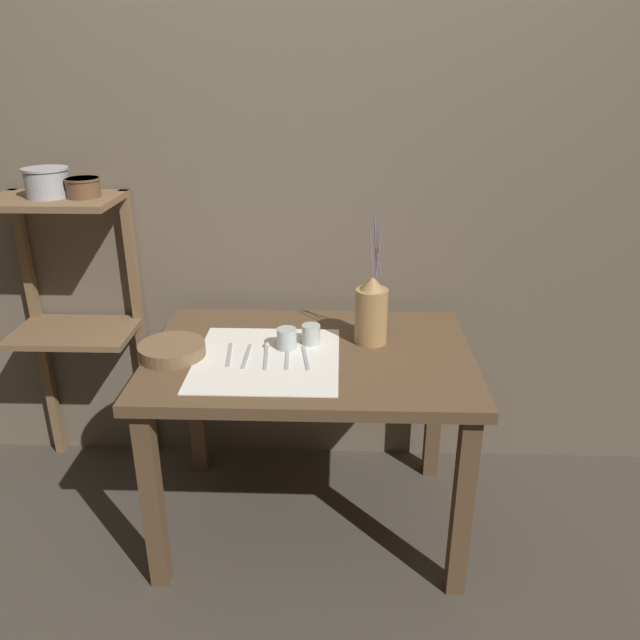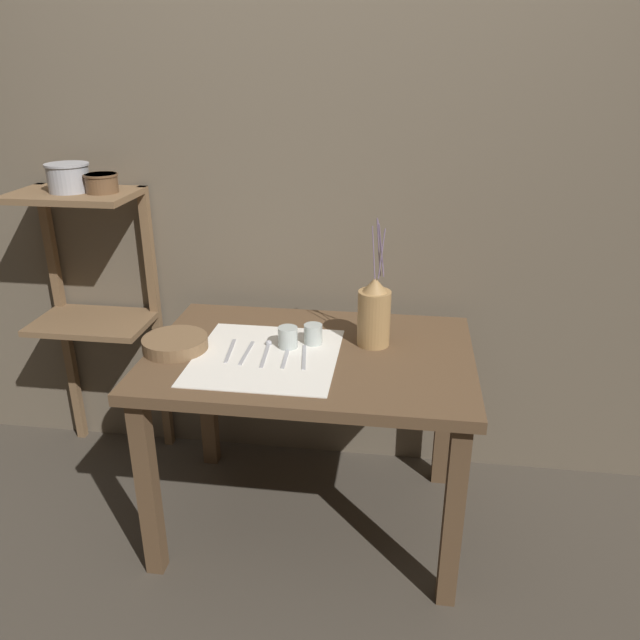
# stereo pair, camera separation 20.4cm
# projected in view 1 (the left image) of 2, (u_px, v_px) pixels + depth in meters

# --- Properties ---
(ground_plane) EXTENTS (12.00, 12.00, 0.00)m
(ground_plane) POSITION_uv_depth(u_px,v_px,m) (311.00, 519.00, 2.42)
(ground_plane) COLOR #473F35
(stone_wall_back) EXTENTS (7.00, 0.06, 2.40)m
(stone_wall_back) POSITION_uv_depth(u_px,v_px,m) (316.00, 186.00, 2.42)
(stone_wall_back) COLOR #6B5E4C
(stone_wall_back) RESTS_ON ground_plane
(wooden_table) EXTENTS (1.11, 0.77, 0.72)m
(wooden_table) POSITION_uv_depth(u_px,v_px,m) (310.00, 378.00, 2.18)
(wooden_table) COLOR brown
(wooden_table) RESTS_ON ground_plane
(wooden_shelf_unit) EXTENTS (0.47, 0.31, 1.19)m
(wooden_shelf_unit) POSITION_uv_depth(u_px,v_px,m) (72.00, 290.00, 2.44)
(wooden_shelf_unit) COLOR brown
(wooden_shelf_unit) RESTS_ON ground_plane
(linen_cloth) EXTENTS (0.48, 0.50, 0.00)m
(linen_cloth) POSITION_uv_depth(u_px,v_px,m) (267.00, 359.00, 2.09)
(linen_cloth) COLOR white
(linen_cloth) RESTS_ON wooden_table
(pitcher_with_flowers) EXTENTS (0.11, 0.11, 0.46)m
(pitcher_with_flowers) POSITION_uv_depth(u_px,v_px,m) (371.00, 312.00, 2.18)
(pitcher_with_flowers) COLOR #A87F4C
(pitcher_with_flowers) RESTS_ON wooden_table
(wooden_bowl) EXTENTS (0.22, 0.22, 0.05)m
(wooden_bowl) POSITION_uv_depth(u_px,v_px,m) (172.00, 350.00, 2.11)
(wooden_bowl) COLOR brown
(wooden_bowl) RESTS_ON wooden_table
(glass_tumbler_near) EXTENTS (0.07, 0.07, 0.07)m
(glass_tumbler_near) POSITION_uv_depth(u_px,v_px,m) (287.00, 339.00, 2.15)
(glass_tumbler_near) COLOR #B7C1BC
(glass_tumbler_near) RESTS_ON wooden_table
(glass_tumbler_far) EXTENTS (0.07, 0.07, 0.07)m
(glass_tumbler_far) POSITION_uv_depth(u_px,v_px,m) (311.00, 334.00, 2.19)
(glass_tumbler_far) COLOR #B7C1BC
(glass_tumbler_far) RESTS_ON wooden_table
(fork_outer) EXTENTS (0.03, 0.18, 0.00)m
(fork_outer) POSITION_uv_depth(u_px,v_px,m) (229.00, 355.00, 2.11)
(fork_outer) COLOR #A8A8AD
(fork_outer) RESTS_ON wooden_table
(fork_inner) EXTENTS (0.01, 0.18, 0.00)m
(fork_inner) POSITION_uv_depth(u_px,v_px,m) (247.00, 356.00, 2.10)
(fork_inner) COLOR #A8A8AD
(fork_inner) RESTS_ON wooden_table
(spoon_outer) EXTENTS (0.03, 0.19, 0.02)m
(spoon_outer) POSITION_uv_depth(u_px,v_px,m) (267.00, 350.00, 2.14)
(spoon_outer) COLOR #A8A8AD
(spoon_outer) RESTS_ON wooden_table
(spoon_inner) EXTENTS (0.03, 0.19, 0.02)m
(spoon_inner) POSITION_uv_depth(u_px,v_px,m) (288.00, 350.00, 2.15)
(spoon_inner) COLOR #A8A8AD
(spoon_inner) RESTS_ON wooden_table
(knife_center) EXTENTS (0.04, 0.18, 0.00)m
(knife_center) POSITION_uv_depth(u_px,v_px,m) (306.00, 358.00, 2.09)
(knife_center) COLOR #A8A8AD
(knife_center) RESTS_ON wooden_table
(metal_pot_large) EXTENTS (0.16, 0.16, 0.10)m
(metal_pot_large) POSITION_uv_depth(u_px,v_px,m) (47.00, 182.00, 2.24)
(metal_pot_large) COLOR #A8A8AD
(metal_pot_large) RESTS_ON wooden_shelf_unit
(metal_pot_small) EXTENTS (0.13, 0.13, 0.07)m
(metal_pot_small) POSITION_uv_depth(u_px,v_px,m) (83.00, 187.00, 2.24)
(metal_pot_small) COLOR brown
(metal_pot_small) RESTS_ON wooden_shelf_unit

